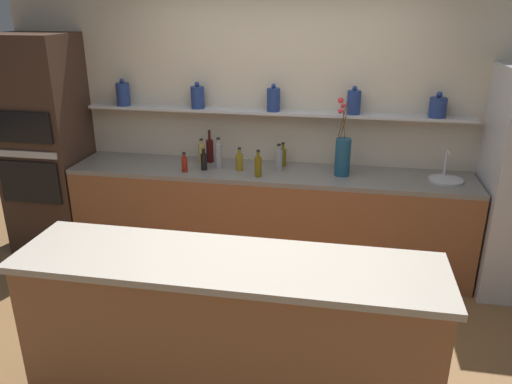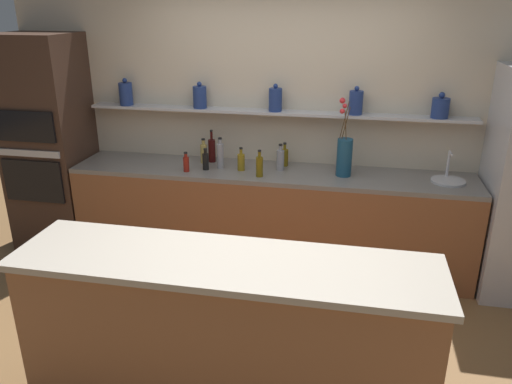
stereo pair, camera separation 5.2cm
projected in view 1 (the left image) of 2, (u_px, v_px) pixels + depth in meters
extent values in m
plane|color=brown|center=(249.00, 343.00, 3.66)|extent=(12.00, 12.00, 0.00)
cube|color=beige|center=(282.00, 121.00, 4.67)|extent=(5.20, 0.10, 2.60)
cube|color=#B7B7BC|center=(273.00, 112.00, 4.51)|extent=(3.51, 0.18, 0.02)
cylinder|color=navy|center=(123.00, 94.00, 4.70)|extent=(0.13, 0.13, 0.21)
sphere|color=navy|center=(122.00, 81.00, 4.66)|extent=(0.04, 0.04, 0.04)
cylinder|color=navy|center=(198.00, 97.00, 4.58)|extent=(0.13, 0.13, 0.20)
sphere|color=navy|center=(197.00, 84.00, 4.54)|extent=(0.04, 0.04, 0.04)
cylinder|color=navy|center=(273.00, 100.00, 4.46)|extent=(0.12, 0.12, 0.20)
sphere|color=navy|center=(274.00, 86.00, 4.42)|extent=(0.04, 0.04, 0.04)
cylinder|color=navy|center=(354.00, 102.00, 4.34)|extent=(0.12, 0.12, 0.20)
sphere|color=navy|center=(355.00, 88.00, 4.30)|extent=(0.04, 0.04, 0.04)
cylinder|color=navy|center=(438.00, 107.00, 4.23)|extent=(0.15, 0.15, 0.17)
sphere|color=navy|center=(439.00, 95.00, 4.19)|extent=(0.05, 0.05, 0.05)
cube|color=brown|center=(268.00, 220.00, 4.65)|extent=(3.61, 0.62, 0.88)
cube|color=slate|center=(268.00, 173.00, 4.49)|extent=(3.61, 0.62, 0.04)
cube|color=#99603D|center=(228.00, 340.00, 2.92)|extent=(2.33, 0.55, 0.98)
cube|color=#ADA393|center=(227.00, 263.00, 2.74)|extent=(2.39, 0.61, 0.04)
cube|color=#3D281E|center=(46.00, 146.00, 4.81)|extent=(0.71, 0.62, 2.08)
cube|color=black|center=(30.00, 182.00, 4.61)|extent=(0.59, 0.02, 0.40)
cube|color=black|center=(21.00, 127.00, 4.42)|extent=(0.59, 0.02, 0.28)
cube|color=#B7B7BC|center=(25.00, 154.00, 4.51)|extent=(0.62, 0.02, 0.06)
cylinder|color=navy|center=(343.00, 157.00, 4.31)|extent=(0.13, 0.13, 0.33)
cylinder|color=#4C3319|center=(343.00, 120.00, 4.22)|extent=(0.07, 0.06, 0.31)
sphere|color=red|center=(341.00, 100.00, 4.20)|extent=(0.05, 0.05, 0.05)
cylinder|color=#4C3319|center=(344.00, 123.00, 4.21)|extent=(0.06, 0.04, 0.27)
sphere|color=red|center=(343.00, 106.00, 4.20)|extent=(0.04, 0.04, 0.04)
cylinder|color=#4C3319|center=(344.00, 125.00, 4.21)|extent=(0.03, 0.05, 0.24)
sphere|color=red|center=(341.00, 111.00, 4.15)|extent=(0.04, 0.04, 0.04)
cylinder|color=#B7B7BC|center=(446.00, 180.00, 4.22)|extent=(0.28, 0.28, 0.02)
cylinder|color=#B7B7BC|center=(446.00, 163.00, 4.27)|extent=(0.02, 0.02, 0.22)
cylinder|color=#B7B7BC|center=(449.00, 152.00, 4.18)|extent=(0.02, 0.12, 0.02)
cylinder|color=black|center=(204.00, 162.00, 4.48)|extent=(0.06, 0.06, 0.15)
cylinder|color=black|center=(204.00, 152.00, 4.45)|extent=(0.03, 0.03, 0.04)
cylinder|color=black|center=(203.00, 149.00, 4.44)|extent=(0.03, 0.03, 0.01)
cylinder|color=#380C0C|center=(210.00, 151.00, 4.69)|extent=(0.07, 0.07, 0.21)
cylinder|color=#380C0C|center=(209.00, 136.00, 4.64)|extent=(0.02, 0.02, 0.08)
cylinder|color=black|center=(209.00, 131.00, 4.63)|extent=(0.03, 0.03, 0.01)
cylinder|color=olive|center=(239.00, 162.00, 4.47)|extent=(0.07, 0.07, 0.15)
cylinder|color=olive|center=(239.00, 152.00, 4.43)|extent=(0.03, 0.03, 0.05)
cylinder|color=black|center=(239.00, 148.00, 4.42)|extent=(0.03, 0.03, 0.01)
cylinder|color=tan|center=(202.00, 154.00, 4.67)|extent=(0.06, 0.06, 0.18)
cylinder|color=tan|center=(201.00, 143.00, 4.63)|extent=(0.03, 0.03, 0.04)
cylinder|color=black|center=(201.00, 140.00, 4.62)|extent=(0.03, 0.03, 0.01)
cylinder|color=gray|center=(219.00, 156.00, 4.52)|extent=(0.06, 0.06, 0.23)
cylinder|color=gray|center=(218.00, 142.00, 4.47)|extent=(0.03, 0.03, 0.04)
cylinder|color=black|center=(218.00, 138.00, 4.46)|extent=(0.03, 0.03, 0.01)
cylinder|color=brown|center=(283.00, 157.00, 4.60)|extent=(0.07, 0.07, 0.16)
cylinder|color=brown|center=(283.00, 147.00, 4.56)|extent=(0.03, 0.03, 0.05)
cylinder|color=black|center=(283.00, 143.00, 4.55)|extent=(0.03, 0.03, 0.01)
cylinder|color=brown|center=(258.00, 167.00, 4.31)|extent=(0.06, 0.06, 0.17)
cylinder|color=brown|center=(258.00, 154.00, 4.27)|extent=(0.03, 0.03, 0.05)
cylinder|color=black|center=(258.00, 151.00, 4.26)|extent=(0.03, 0.03, 0.01)
cylinder|color=maroon|center=(185.00, 165.00, 4.43)|extent=(0.05, 0.05, 0.13)
cylinder|color=maroon|center=(184.00, 156.00, 4.40)|extent=(0.03, 0.03, 0.04)
cylinder|color=black|center=(184.00, 153.00, 4.40)|extent=(0.03, 0.03, 0.01)
cylinder|color=gray|center=(279.00, 160.00, 4.47)|extent=(0.07, 0.07, 0.18)
cylinder|color=gray|center=(279.00, 148.00, 4.43)|extent=(0.03, 0.03, 0.04)
cylinder|color=black|center=(279.00, 145.00, 4.42)|extent=(0.03, 0.03, 0.01)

